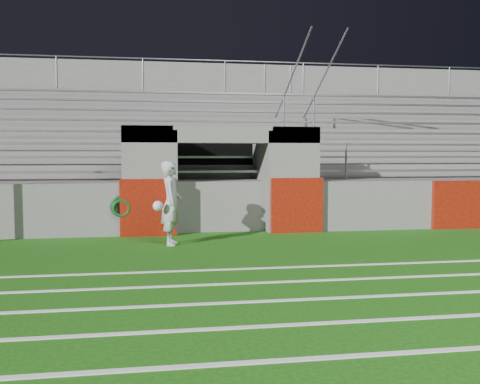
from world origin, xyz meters
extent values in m
plane|color=#18510D|center=(0.00, 0.00, 0.00)|extent=(90.00, 90.00, 0.00)
cube|color=white|center=(0.00, -5.00, 0.01)|extent=(28.00, 0.09, 0.01)
cube|color=white|center=(0.00, -4.00, 0.01)|extent=(28.00, 0.09, 0.01)
cube|color=white|center=(0.00, -3.00, 0.01)|extent=(28.00, 0.09, 0.01)
cube|color=white|center=(0.00, -2.00, 0.01)|extent=(28.00, 0.09, 0.01)
cube|color=white|center=(0.00, -1.00, 0.01)|extent=(28.00, 0.09, 0.01)
cube|color=#615F5C|center=(-1.80, 3.50, 1.30)|extent=(1.20, 1.00, 2.60)
cube|color=#615F5C|center=(1.80, 3.50, 1.30)|extent=(1.20, 1.00, 2.60)
cube|color=black|center=(0.00, 5.20, 1.25)|extent=(2.60, 0.20, 2.50)
cube|color=#615F5C|center=(-1.15, 4.10, 1.25)|extent=(0.10, 2.20, 2.50)
cube|color=#615F5C|center=(1.15, 4.10, 1.25)|extent=(0.10, 2.20, 2.50)
cube|color=#615F5C|center=(0.00, 3.50, 2.40)|extent=(4.80, 1.00, 0.40)
cube|color=#615F5C|center=(0.00, 7.35, 1.15)|extent=(26.00, 8.00, 0.20)
cube|color=#615F5C|center=(0.00, 7.35, 0.53)|extent=(26.00, 8.00, 1.05)
cube|color=#641208|center=(-1.80, 2.94, 0.68)|extent=(1.30, 0.15, 1.35)
cube|color=#641208|center=(1.80, 2.94, 0.68)|extent=(1.30, 0.15, 1.35)
cube|color=#641208|center=(6.50, 2.94, 0.62)|extent=(2.20, 0.15, 1.25)
cube|color=#999CA1|center=(0.00, 4.43, 1.47)|extent=(23.00, 0.28, 0.06)
cube|color=#615F5C|center=(0.00, 5.28, 1.44)|extent=(24.00, 0.75, 0.38)
cube|color=#999CA1|center=(0.00, 5.18, 1.85)|extent=(23.00, 0.28, 0.06)
cube|color=#615F5C|center=(0.00, 6.03, 1.63)|extent=(24.00, 0.75, 0.76)
cube|color=#999CA1|center=(0.00, 5.93, 2.23)|extent=(23.00, 0.28, 0.06)
cube|color=#615F5C|center=(0.00, 6.78, 1.82)|extent=(24.00, 0.75, 1.14)
cube|color=#999CA1|center=(0.00, 6.68, 2.61)|extent=(23.00, 0.28, 0.06)
cube|color=#615F5C|center=(0.00, 7.53, 2.01)|extent=(24.00, 0.75, 1.52)
cube|color=#999CA1|center=(0.00, 7.43, 2.99)|extent=(23.00, 0.28, 0.06)
cube|color=#615F5C|center=(0.00, 8.28, 2.20)|extent=(24.00, 0.75, 1.90)
cube|color=#999CA1|center=(0.00, 8.18, 3.37)|extent=(23.00, 0.28, 0.06)
cube|color=#615F5C|center=(0.00, 9.03, 2.39)|extent=(24.00, 0.75, 2.28)
cube|color=#999CA1|center=(0.00, 8.93, 3.75)|extent=(23.00, 0.28, 0.06)
cube|color=#615F5C|center=(0.00, 9.78, 2.58)|extent=(24.00, 0.75, 2.66)
cube|color=#999CA1|center=(0.00, 9.68, 4.13)|extent=(23.00, 0.28, 0.06)
cube|color=#615F5C|center=(0.00, 10.45, 2.65)|extent=(26.00, 0.60, 5.29)
cylinder|color=#A5A8AD|center=(2.50, 4.15, 1.75)|extent=(0.05, 0.05, 1.00)
cylinder|color=#A5A8AD|center=(2.50, 7.15, 3.27)|extent=(0.05, 0.05, 1.00)
cylinder|color=#A5A8AD|center=(2.50, 10.15, 4.79)|extent=(0.05, 0.05, 1.00)
cylinder|color=#A5A8AD|center=(2.50, 7.15, 3.77)|extent=(0.05, 6.02, 3.08)
cylinder|color=#A5A8AD|center=(3.50, 4.15, 1.75)|extent=(0.05, 0.05, 1.00)
cylinder|color=#A5A8AD|center=(3.50, 7.15, 3.27)|extent=(0.05, 0.05, 1.00)
cylinder|color=#A5A8AD|center=(3.50, 10.15, 4.79)|extent=(0.05, 0.05, 1.00)
cylinder|color=#A5A8AD|center=(3.50, 7.15, 3.77)|extent=(0.05, 6.02, 3.08)
cylinder|color=#A5A8AD|center=(-5.00, 10.15, 4.84)|extent=(0.05, 0.05, 1.10)
cylinder|color=#A5A8AD|center=(-2.00, 10.15, 4.84)|extent=(0.05, 0.05, 1.10)
cylinder|color=#A5A8AD|center=(1.00, 10.15, 4.84)|extent=(0.05, 0.05, 1.10)
cylinder|color=#A5A8AD|center=(4.00, 10.15, 4.84)|extent=(0.05, 0.05, 1.10)
cylinder|color=#A5A8AD|center=(7.00, 10.15, 4.84)|extent=(0.05, 0.05, 1.10)
cylinder|color=#A5A8AD|center=(10.00, 10.15, 4.84)|extent=(0.05, 0.05, 1.10)
cylinder|color=#A5A8AD|center=(0.00, 10.15, 5.39)|extent=(24.00, 0.05, 0.05)
imported|color=#B2B7BC|center=(-1.30, 1.65, 0.90)|extent=(0.48, 0.69, 1.79)
sphere|color=white|center=(-1.59, 1.38, 0.86)|extent=(0.21, 0.21, 0.21)
torus|color=#0C3E17|center=(-2.41, 2.95, 0.71)|extent=(0.52, 0.10, 0.52)
torus|color=#0E461B|center=(-2.41, 2.90, 0.68)|extent=(0.44, 0.08, 0.44)
camera|label=1|loc=(-1.68, -9.71, 1.92)|focal=40.00mm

